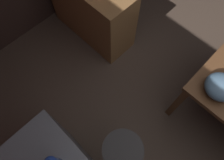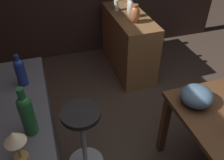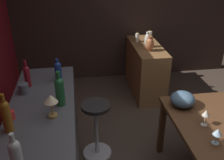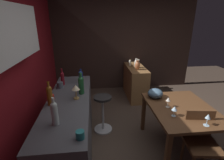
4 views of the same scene
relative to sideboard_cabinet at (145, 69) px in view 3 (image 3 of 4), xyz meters
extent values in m
cube|color=#33231E|center=(0.70, 0.41, 0.89)|extent=(0.10, 4.40, 2.60)
cube|color=#56351E|center=(-1.47, 0.20, -0.06)|extent=(0.06, 0.06, 0.70)
cube|color=#4C4C51|center=(-1.88, 1.47, 0.04)|extent=(2.10, 0.60, 0.90)
cube|color=olive|center=(0.00, 0.00, 0.00)|extent=(1.10, 0.44, 0.82)
cylinder|color=#262323|center=(-1.41, 0.95, 0.27)|extent=(0.32, 0.32, 0.04)
cylinder|color=silver|center=(-1.41, 0.95, -0.07)|extent=(0.04, 0.04, 0.66)
cylinder|color=silver|center=(-1.41, 0.95, -0.39)|extent=(0.34, 0.34, 0.03)
cylinder|color=silver|center=(-2.22, 0.02, 0.33)|extent=(0.06, 0.06, 0.00)
cylinder|color=silver|center=(-2.22, 0.02, 0.38)|extent=(0.01, 0.01, 0.09)
cone|color=silver|center=(-2.22, 0.02, 0.45)|extent=(0.08, 0.08, 0.06)
cylinder|color=silver|center=(-1.97, -0.01, 0.33)|extent=(0.06, 0.06, 0.00)
cylinder|color=silver|center=(-1.97, -0.01, 0.38)|extent=(0.01, 0.01, 0.10)
cone|color=silver|center=(-1.97, -0.01, 0.46)|extent=(0.07, 0.07, 0.06)
ellipsoid|color=slate|center=(-1.63, 0.07, 0.41)|extent=(0.25, 0.25, 0.16)
cylinder|color=#1E592D|center=(-1.68, 1.29, 0.61)|extent=(0.08, 0.08, 0.23)
sphere|color=#1E592D|center=(-1.68, 1.29, 0.72)|extent=(0.08, 0.08, 0.08)
cylinder|color=#1E592D|center=(-1.68, 1.29, 0.79)|extent=(0.04, 0.04, 0.08)
cylinder|color=#8C5114|center=(-2.01, 1.68, 0.61)|extent=(0.07, 0.07, 0.24)
sphere|color=#8C5114|center=(-2.01, 1.68, 0.73)|extent=(0.07, 0.07, 0.07)
cylinder|color=#8C5114|center=(-2.01, 1.68, 0.79)|extent=(0.03, 0.03, 0.08)
sphere|color=silver|center=(-2.48, 1.52, 0.72)|extent=(0.07, 0.07, 0.07)
cylinder|color=silver|center=(-2.48, 1.52, 0.78)|extent=(0.03, 0.03, 0.07)
cylinder|color=navy|center=(-1.18, 1.32, 0.58)|extent=(0.08, 0.08, 0.18)
sphere|color=navy|center=(-1.18, 1.32, 0.67)|extent=(0.08, 0.08, 0.08)
cylinder|color=navy|center=(-1.18, 1.32, 0.72)|extent=(0.03, 0.03, 0.05)
cylinder|color=maroon|center=(-1.27, 1.63, 0.59)|extent=(0.06, 0.06, 0.20)
sphere|color=maroon|center=(-1.27, 1.63, 0.69)|extent=(0.06, 0.06, 0.06)
cylinder|color=maroon|center=(-1.27, 1.63, 0.75)|extent=(0.03, 0.03, 0.08)
cylinder|color=#515660|center=(-1.41, 1.65, 0.54)|extent=(0.09, 0.09, 0.10)
torus|color=#515660|center=(-1.35, 1.65, 0.55)|extent=(0.05, 0.01, 0.05)
cylinder|color=red|center=(-1.85, 1.70, 0.53)|extent=(0.08, 0.08, 0.08)
torus|color=red|center=(-1.79, 1.70, 0.53)|extent=(0.05, 0.01, 0.05)
cylinder|color=#A58447|center=(-1.86, 1.35, 0.50)|extent=(0.08, 0.08, 0.02)
cylinder|color=#A58447|center=(-1.86, 1.35, 0.57)|extent=(0.02, 0.02, 0.12)
cone|color=beige|center=(-1.86, 1.35, 0.67)|extent=(0.12, 0.12, 0.07)
cylinder|color=white|center=(0.37, -0.15, 0.46)|extent=(0.08, 0.08, 0.11)
ellipsoid|color=yellow|center=(0.37, -0.15, 0.53)|extent=(0.01, 0.01, 0.03)
cylinder|color=white|center=(0.20, 0.11, 0.48)|extent=(0.06, 0.06, 0.14)
ellipsoid|color=yellow|center=(0.20, 0.11, 0.56)|extent=(0.01, 0.01, 0.03)
ellipsoid|color=#B26038|center=(-0.24, 0.03, 0.51)|extent=(0.12, 0.12, 0.20)
cylinder|color=#B26038|center=(-0.24, 0.03, 0.62)|extent=(0.07, 0.07, 0.02)
ellipsoid|color=beige|center=(-0.07, 0.02, 0.52)|extent=(0.09, 0.09, 0.22)
cylinder|color=beige|center=(-0.07, 0.02, 0.64)|extent=(0.05, 0.05, 0.02)
camera|label=1|loc=(-1.46, 1.11, 1.88)|focal=32.42mm
camera|label=2|loc=(-2.76, 1.11, 1.63)|focal=38.49mm
camera|label=3|loc=(-3.74, 1.11, 1.78)|focal=41.21mm
camera|label=4|loc=(-4.15, 1.08, 1.60)|focal=27.39mm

